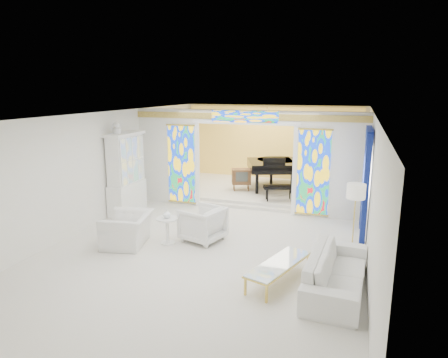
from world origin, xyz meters
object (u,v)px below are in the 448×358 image
(armchair_left, at_px, (127,230))
(armchair_right, at_px, (203,224))
(coffee_table, at_px, (279,265))
(tv_console, at_px, (241,176))
(china_cabinet, at_px, (126,174))
(sofa, at_px, (337,272))
(grand_piano, at_px, (275,165))

(armchair_left, xyz_separation_m, armchair_right, (1.57, 0.82, 0.04))
(coffee_table, relative_size, tv_console, 2.41)
(coffee_table, height_order, tv_console, tv_console)
(china_cabinet, distance_m, tv_console, 4.01)
(armchair_left, distance_m, sofa, 4.84)
(china_cabinet, bearing_deg, coffee_table, -29.98)
(sofa, bearing_deg, coffee_table, 95.20)
(china_cabinet, distance_m, grand_piano, 5.23)
(china_cabinet, height_order, armchair_right, china_cabinet)
(coffee_table, xyz_separation_m, grand_piano, (-1.44, 6.67, 0.63))
(sofa, bearing_deg, armchair_left, 85.40)
(grand_piano, bearing_deg, china_cabinet, -155.40)
(sofa, distance_m, grand_piano, 7.12)
(armchair_right, bearing_deg, coffee_table, 71.13)
(china_cabinet, relative_size, armchair_left, 2.35)
(armchair_left, distance_m, grand_piano, 6.41)
(armchair_left, relative_size, armchair_right, 1.26)
(armchair_left, relative_size, sofa, 0.48)
(armchair_left, relative_size, tv_console, 1.54)
(china_cabinet, bearing_deg, grand_piano, 45.41)
(armchair_left, xyz_separation_m, grand_piano, (2.29, 5.96, 0.60))
(grand_piano, bearing_deg, armchair_right, -118.79)
(coffee_table, bearing_deg, tv_console, 112.54)
(coffee_table, xyz_separation_m, tv_console, (-2.45, 5.91, 0.31))
(armchair_right, height_order, grand_piano, grand_piano)
(coffee_table, bearing_deg, grand_piano, 102.18)
(armchair_left, distance_m, tv_console, 5.36)
(china_cabinet, height_order, armchair_left, china_cabinet)
(armchair_left, bearing_deg, coffee_table, 66.71)
(armchair_right, xyz_separation_m, grand_piano, (0.72, 5.13, 0.56))
(china_cabinet, relative_size, sofa, 1.12)
(tv_console, bearing_deg, armchair_left, -124.52)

